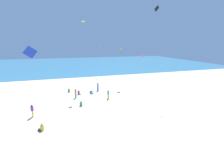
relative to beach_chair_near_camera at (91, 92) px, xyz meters
name	(u,v)px	position (x,y,z in m)	size (l,w,h in m)	color
ground_plane	(105,95)	(2.28, -1.52, -0.22)	(120.00, 120.00, 0.00)	beige
ocean_water	(84,63)	(2.28, 44.30, -0.20)	(120.00, 60.00, 0.05)	teal
beach_chair_near_camera	(91,92)	(0.00, 0.00, 0.00)	(0.77, 0.82, 0.51)	#2370B2
person_0	(108,94)	(2.50, -3.29, 0.67)	(0.42, 0.42, 1.54)	yellow
person_1	(32,110)	(-8.54, -6.66, 0.74)	(0.44, 0.44, 1.67)	yellow
person_2	(79,93)	(-2.35, 0.15, 0.08)	(0.72, 0.69, 0.83)	purple
person_3	(81,104)	(-2.26, -5.00, 0.07)	(0.41, 0.66, 0.80)	green
person_4	(69,91)	(-4.18, 2.08, 0.07)	(0.52, 0.69, 0.78)	green
person_5	(76,93)	(-2.96, -1.37, 0.71)	(0.45, 0.45, 1.62)	#19ADB2
person_6	(42,128)	(-6.79, -10.23, 0.08)	(0.65, 0.40, 0.81)	yellow
person_7	(98,86)	(1.47, 1.33, 0.74)	(0.47, 0.47, 1.66)	purple
kite_pink	(142,56)	(15.06, 8.89, 5.88)	(1.02, 0.39, 1.48)	pink
kite_orange	(121,49)	(7.11, 3.65, 8.11)	(0.91, 0.86, 1.84)	orange
kite_lime	(83,21)	(-0.85, 2.22, 13.23)	(0.62, 0.54, 1.61)	#99DB33
kite_blue	(30,53)	(-6.58, -11.88, 8.36)	(1.12, 0.47, 2.10)	blue
kite_red	(100,47)	(4.60, 15.35, 8.23)	(0.65, 0.48, 1.37)	red
kite_black	(157,9)	(11.00, -3.26, 14.90)	(0.40, 1.10, 2.02)	black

